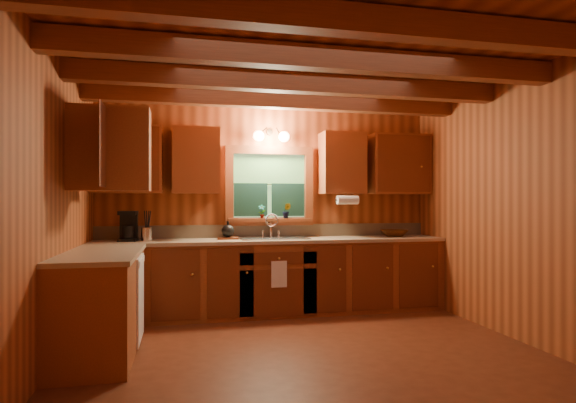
% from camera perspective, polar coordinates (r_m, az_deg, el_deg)
% --- Properties ---
extents(room, '(4.20, 4.20, 4.20)m').
position_cam_1_polar(room, '(4.16, 2.41, -0.67)').
color(room, '#582815').
rests_on(room, ground).
extents(ceiling_beams, '(4.20, 2.54, 0.18)m').
position_cam_1_polar(ceiling_beams, '(4.32, 2.41, 15.32)').
color(ceiling_beams, brown).
rests_on(ceiling_beams, room).
extents(base_cabinets, '(4.20, 2.22, 0.86)m').
position_cam_1_polar(base_cabinets, '(5.41, -6.33, -9.79)').
color(base_cabinets, brown).
rests_on(base_cabinets, ground).
extents(countertop, '(4.20, 2.24, 0.04)m').
position_cam_1_polar(countertop, '(5.36, -6.19, -5.03)').
color(countertop, tan).
rests_on(countertop, base_cabinets).
extents(backsplash, '(4.20, 0.02, 0.16)m').
position_cam_1_polar(backsplash, '(6.01, -2.27, -3.54)').
color(backsplash, tan).
rests_on(backsplash, room).
extents(dishwasher_panel, '(0.02, 0.60, 0.80)m').
position_cam_1_polar(dishwasher_panel, '(4.80, -17.38, -11.03)').
color(dishwasher_panel, white).
rests_on(dishwasher_panel, base_cabinets).
extents(upper_cabinets, '(4.19, 1.77, 0.78)m').
position_cam_1_polar(upper_cabinets, '(5.49, -7.22, 5.11)').
color(upper_cabinets, brown).
rests_on(upper_cabinets, room).
extents(window, '(1.12, 0.08, 1.00)m').
position_cam_1_polar(window, '(5.99, -2.24, 1.69)').
color(window, brown).
rests_on(window, room).
extents(window_sill, '(1.06, 0.14, 0.04)m').
position_cam_1_polar(window_sill, '(5.94, -2.16, -2.23)').
color(window_sill, brown).
rests_on(window_sill, room).
extents(wall_sconce, '(0.45, 0.21, 0.17)m').
position_cam_1_polar(wall_sconce, '(5.92, -2.02, 7.89)').
color(wall_sconce, black).
rests_on(wall_sconce, room).
extents(paper_towel_roll, '(0.27, 0.11, 0.11)m').
position_cam_1_polar(paper_towel_roll, '(5.90, 7.18, 0.18)').
color(paper_towel_roll, white).
rests_on(paper_towel_roll, upper_cabinets).
extents(dish_towel, '(0.18, 0.01, 0.30)m').
position_cam_1_polar(dish_towel, '(5.46, -1.08, -8.76)').
color(dish_towel, white).
rests_on(dish_towel, base_cabinets).
extents(sink, '(0.82, 0.48, 0.43)m').
position_cam_1_polar(sink, '(5.75, -1.76, -4.95)').
color(sink, silver).
rests_on(sink, countertop).
extents(coffee_maker, '(0.19, 0.25, 0.34)m').
position_cam_1_polar(coffee_maker, '(5.72, -18.66, -2.83)').
color(coffee_maker, black).
rests_on(coffee_maker, countertop).
extents(utensil_crock, '(0.12, 0.12, 0.35)m').
position_cam_1_polar(utensil_crock, '(5.64, -16.66, -3.72)').
color(utensil_crock, silver).
rests_on(utensil_crock, countertop).
extents(cutting_board, '(0.26, 0.19, 0.02)m').
position_cam_1_polar(cutting_board, '(5.72, -7.25, -4.41)').
color(cutting_board, '#5D2814').
rests_on(cutting_board, countertop).
extents(teakettle, '(0.15, 0.15, 0.19)m').
position_cam_1_polar(teakettle, '(5.71, -7.25, -3.53)').
color(teakettle, black).
rests_on(teakettle, cutting_board).
extents(wicker_basket, '(0.41, 0.41, 0.09)m').
position_cam_1_polar(wicker_basket, '(6.27, 12.66, -3.74)').
color(wicker_basket, '#48230C').
rests_on(wicker_basket, countertop).
extents(potted_plant_left, '(0.10, 0.07, 0.18)m').
position_cam_1_polar(potted_plant_left, '(5.91, -3.17, -1.20)').
color(potted_plant_left, '#5D2814').
rests_on(potted_plant_left, window_sill).
extents(potted_plant_right, '(0.12, 0.11, 0.19)m').
position_cam_1_polar(potted_plant_right, '(5.97, -0.17, -1.12)').
color(potted_plant_right, '#5D2814').
rests_on(potted_plant_right, window_sill).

